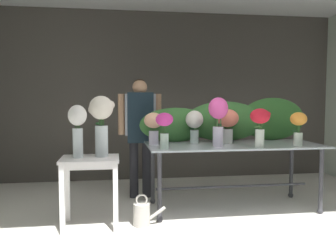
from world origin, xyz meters
name	(u,v)px	position (x,y,z in m)	size (l,w,h in m)	color
ground_plane	(193,206)	(0.00, 1.70, 0.00)	(7.48, 7.48, 0.00)	silver
wall_back	(172,96)	(0.00, 3.39, 1.40)	(5.75, 0.12, 2.80)	#4C4742
display_table_glass	(233,153)	(0.47, 1.54, 0.69)	(2.12, 0.91, 0.81)	silver
side_table_white	(90,169)	(-1.23, 1.16, 0.62)	(0.60, 0.49, 0.74)	white
florist	(140,125)	(-0.63, 2.21, 1.00)	(0.59, 0.24, 1.62)	#232328
foliage_backdrop	(228,121)	(0.50, 1.88, 1.06)	(2.23, 0.32, 0.57)	#387033
vase_coral_tulips	(228,122)	(0.42, 1.62, 1.07)	(0.28, 0.28, 0.43)	silver
vase_peach_ranunculus	(154,125)	(-0.50, 1.64, 1.05)	(0.25, 0.23, 0.39)	silver
vase_sunset_dahlias	(298,125)	(1.17, 1.28, 1.05)	(0.19, 0.19, 0.40)	silver
vase_fuchsia_hydrangea	(218,116)	(0.21, 1.34, 1.15)	(0.23, 0.23, 0.57)	silver
vase_crimson_snapdragons	(260,122)	(0.66, 1.18, 1.09)	(0.24, 0.22, 0.44)	silver
vase_magenta_freesia	(164,126)	(-0.43, 1.25, 1.06)	(0.20, 0.20, 0.40)	silver
vase_ivory_carnations	(194,123)	(0.01, 1.69, 1.05)	(0.22, 0.22, 0.41)	silver
vase_white_roses_tall	(77,126)	(-1.35, 1.16, 1.07)	(0.19, 0.19, 0.55)	silver
vase_cream_lisianthus_tall	(101,119)	(-1.11, 1.21, 1.14)	(0.28, 0.25, 0.65)	silver
watering_can	(142,214)	(-0.69, 1.09, 0.13)	(0.35, 0.18, 0.34)	#B7B2A8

